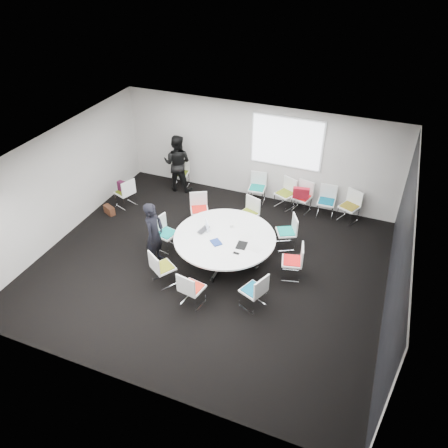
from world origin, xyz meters
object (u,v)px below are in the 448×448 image
at_px(chair_ring_b, 286,237).
at_px(chair_ring_f, 163,273).
at_px(chair_back_b, 285,199).
at_px(cup, 232,226).
at_px(chair_ring_c, 248,219).
at_px(chair_back_a, 257,193).
at_px(person_main, 154,234).
at_px(brown_bag, 109,210).
at_px(chair_back_d, 325,207).
at_px(person_back, 177,163).
at_px(chair_ring_e, 167,239).
at_px(chair_ring_h, 253,296).
at_px(maroon_bag, 124,187).
at_px(chair_ring_d, 200,215).
at_px(chair_spare_left, 126,198).
at_px(chair_back_c, 301,202).
at_px(chair_ring_a, 292,267).
at_px(laptop, 205,231).
at_px(chair_back_e, 348,212).
at_px(conference_table, 225,242).
at_px(chair_person_back, 181,178).
at_px(chair_ring_g, 192,294).

xyz_separation_m(chair_ring_b, chair_ring_f, (-2.21, -2.32, 0.00)).
bearing_deg(chair_back_b, cup, 99.55).
xyz_separation_m(chair_ring_c, chair_back_a, (-0.20, 1.37, 0.00)).
xyz_separation_m(person_main, brown_bag, (-2.26, 1.35, -0.70)).
xyz_separation_m(chair_ring_f, chair_back_b, (1.70, 4.10, 0.00)).
relative_size(chair_back_d, cup, 9.78).
height_order(chair_back_b, person_back, person_back).
bearing_deg(brown_bag, chair_ring_e, -19.41).
height_order(chair_ring_h, maroon_bag, chair_ring_h).
bearing_deg(chair_ring_h, chair_ring_c, 43.95).
relative_size(chair_ring_c, chair_ring_d, 1.00).
xyz_separation_m(chair_ring_h, maroon_bag, (-4.67, 2.45, 0.34)).
bearing_deg(chair_spare_left, chair_back_c, -51.32).
distance_m(chair_ring_b, chair_ring_e, 2.97).
distance_m(chair_ring_d, chair_ring_h, 3.34).
relative_size(cup, maroon_bag, 0.22).
relative_size(chair_ring_h, chair_back_c, 1.00).
height_order(chair_ring_f, chair_back_a, same).
height_order(chair_ring_a, chair_ring_c, same).
relative_size(chair_back_d, maroon_bag, 2.20).
distance_m(chair_ring_b, chair_back_b, 1.85).
relative_size(chair_ring_d, laptop, 2.45).
distance_m(chair_back_c, brown_bag, 5.39).
bearing_deg(person_back, maroon_bag, 48.41).
xyz_separation_m(chair_ring_a, person_main, (-3.14, -0.67, 0.54)).
distance_m(chair_back_d, chair_spare_left, 5.63).
relative_size(chair_ring_f, chair_back_c, 1.00).
bearing_deg(chair_back_e, cup, 69.45).
height_order(chair_ring_d, brown_bag, chair_ring_d).
bearing_deg(maroon_bag, chair_ring_e, -33.34).
distance_m(chair_ring_a, maroon_bag, 5.33).
relative_size(person_main, laptop, 4.55).
bearing_deg(chair_ring_f, conference_table, 83.10).
distance_m(chair_back_a, chair_spare_left, 3.76).
xyz_separation_m(chair_person_back, laptop, (2.07, -2.83, 0.47)).
height_order(chair_ring_a, chair_ring_g, same).
bearing_deg(chair_ring_h, person_main, 100.66).
bearing_deg(cup, brown_bag, 175.00).
bearing_deg(chair_person_back, chair_spare_left, 49.55).
bearing_deg(laptop, chair_ring_g, -155.92).
relative_size(chair_ring_f, chair_ring_h, 1.00).
relative_size(chair_ring_f, chair_person_back, 1.00).
distance_m(chair_ring_f, maroon_bag, 3.59).
bearing_deg(chair_ring_g, chair_ring_b, 73.74).
distance_m(chair_ring_b, brown_bag, 4.99).
distance_m(chair_ring_g, person_main, 1.78).
xyz_separation_m(chair_back_c, laptop, (-1.69, -2.83, 0.47)).
bearing_deg(chair_ring_b, chair_ring_a, 174.64).
height_order(chair_ring_e, chair_ring_h, same).
distance_m(chair_ring_h, cup, 1.98).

